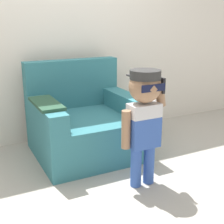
% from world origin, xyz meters
% --- Properties ---
extents(ground_plane, '(10.00, 10.00, 0.00)m').
position_xyz_m(ground_plane, '(0.00, 0.00, 0.00)').
color(ground_plane, '#ADA89E').
extents(wall_back, '(10.00, 0.05, 2.60)m').
position_xyz_m(wall_back, '(0.00, 0.75, 1.30)').
color(wall_back, silver).
rests_on(wall_back, ground_plane).
extents(armchair, '(1.10, 1.01, 0.98)m').
position_xyz_m(armchair, '(0.02, 0.15, 0.32)').
color(armchair, teal).
rests_on(armchair, ground_plane).
extents(person_child, '(0.42, 0.31, 1.03)m').
position_xyz_m(person_child, '(0.20, -0.74, 0.68)').
color(person_child, '#3356AD').
rests_on(person_child, ground_plane).
extents(side_table, '(0.30, 0.30, 0.51)m').
position_xyz_m(side_table, '(0.90, 0.22, 0.31)').
color(side_table, white).
rests_on(side_table, ground_plane).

